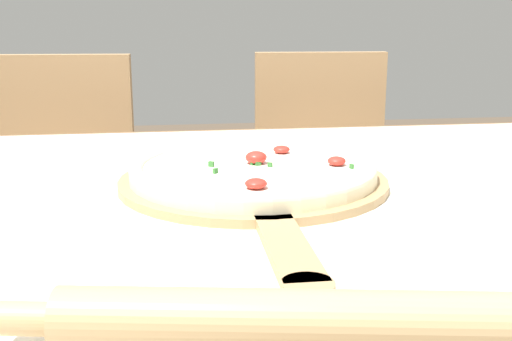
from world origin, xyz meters
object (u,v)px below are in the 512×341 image
rolling_pin (287,323)px  chair_right (323,188)px  chair_left (62,197)px  pizza_peel (255,185)px  pizza (253,169)px

rolling_pin → chair_right: size_ratio=0.48×
rolling_pin → chair_left: bearing=106.1°
pizza_peel → rolling_pin: size_ratio=1.37×
pizza → rolling_pin: size_ratio=0.82×
chair_left → chair_right: size_ratio=1.00×
pizza_peel → pizza: size_ratio=1.66×
rolling_pin → chair_right: chair_right is taller
pizza → rolling_pin: bearing=-94.6°
pizza → chair_left: (-0.42, 0.84, -0.27)m
chair_right → rolling_pin: bearing=-100.8°
chair_right → pizza: bearing=-106.3°
chair_left → rolling_pin: bearing=-69.6°
chair_left → chair_right: same height
pizza → chair_right: bearing=69.5°
pizza_peel → chair_left: 0.99m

